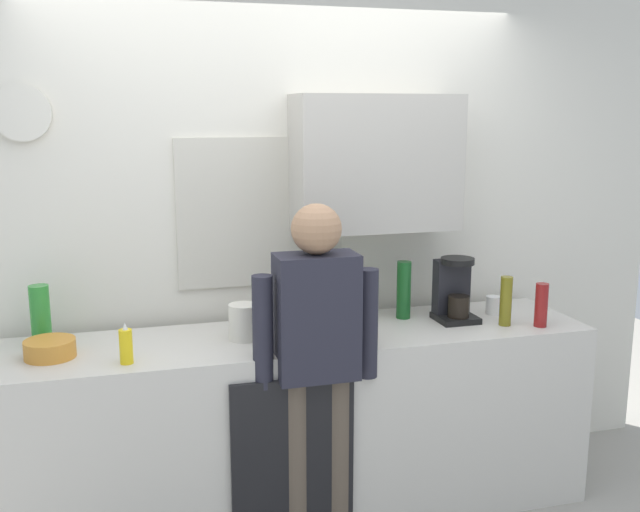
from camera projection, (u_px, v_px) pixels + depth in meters
name	position (u px, v px, depth m)	size (l,w,h in m)	color
kitchen_counter	(300.00, 424.00, 3.57)	(2.87, 0.64, 0.93)	beige
dishwasher_panel	(293.00, 467.00, 3.24)	(0.56, 0.02, 0.83)	black
back_wall_assembly	(291.00, 232.00, 3.79)	(4.47, 0.42, 2.60)	silver
coffee_maker	(454.00, 292.00, 3.71)	(0.20, 0.20, 0.33)	black
bottle_dark_sauce	(307.00, 326.00, 3.31)	(0.06, 0.06, 0.18)	black
bottle_red_vinegar	(541.00, 305.00, 3.59)	(0.06, 0.06, 0.22)	maroon
bottle_olive_oil	(506.00, 301.00, 3.61)	(0.06, 0.06, 0.25)	olive
bottle_amber_beer	(354.00, 315.00, 3.40)	(0.06, 0.06, 0.23)	brown
bottle_clear_soda	(40.00, 315.00, 3.31)	(0.09, 0.09, 0.28)	#2D8C33
bottle_green_wine	(404.00, 290.00, 3.73)	(0.07, 0.07, 0.30)	#195923
cup_white_mug	(493.00, 305.00, 3.83)	(0.08, 0.08, 0.10)	white
mixing_bowl	(50.00, 349.00, 3.15)	(0.22, 0.22, 0.08)	orange
potted_plant	(350.00, 295.00, 3.70)	(0.15, 0.15, 0.23)	#9E5638
dish_soap	(126.00, 346.00, 3.07)	(0.06, 0.06, 0.18)	yellow
storage_canister	(244.00, 322.00, 3.40)	(0.14, 0.14, 0.17)	silver
person_at_sink	(316.00, 350.00, 3.20)	(0.57, 0.22, 1.60)	brown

